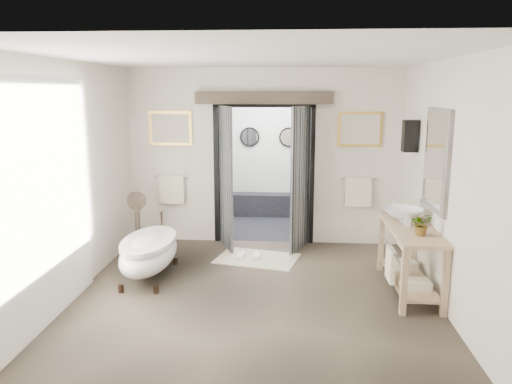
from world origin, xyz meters
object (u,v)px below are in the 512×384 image
vanity (408,253)px  rug (257,258)px  clawfoot_tub (149,252)px  basin (403,215)px

vanity → rug: 2.33m
clawfoot_tub → basin: 3.44m
rug → basin: 2.33m
clawfoot_tub → basin: bearing=0.7°
rug → basin: basin is taller
vanity → rug: bearing=151.3°
rug → basin: bearing=-22.7°
clawfoot_tub → rug: (1.42, 0.87, -0.36)m
clawfoot_tub → basin: basin is taller
rug → basin: (1.97, -0.83, 0.93)m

